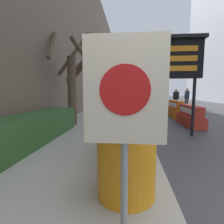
% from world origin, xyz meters
% --- Properties ---
extents(sidewalk_left, '(3.58, 56.00, 0.16)m').
position_xyz_m(sidewalk_left, '(-1.79, 0.00, 0.08)').
color(sidewalk_left, gray).
rests_on(sidewalk_left, ground_plane).
extents(building_left_facade, '(0.40, 50.40, 10.52)m').
position_xyz_m(building_left_facade, '(-3.78, 9.80, 5.26)').
color(building_left_facade, brown).
rests_on(building_left_facade, ground_plane).
extents(hedge_strip, '(0.90, 5.00, 0.70)m').
position_xyz_m(hedge_strip, '(-2.98, 1.92, 0.51)').
color(hedge_strip, '#284C23').
rests_on(hedge_strip, sidewalk_left).
extents(bare_tree, '(1.75, 1.82, 3.65)m').
position_xyz_m(bare_tree, '(-2.74, 4.98, 1.96)').
color(bare_tree, '#4C3D2D').
rests_on(bare_tree, sidewalk_left).
extents(barrel_drum_foreground, '(0.72, 0.72, 0.91)m').
position_xyz_m(barrel_drum_foreground, '(-0.59, 0.41, 0.62)').
color(barrel_drum_foreground, orange).
rests_on(barrel_drum_foreground, sidewalk_left).
extents(barrel_drum_middle, '(0.72, 0.72, 0.91)m').
position_xyz_m(barrel_drum_middle, '(-0.60, 1.23, 0.62)').
color(barrel_drum_middle, orange).
rests_on(barrel_drum_middle, sidewalk_left).
extents(barrel_drum_back, '(0.72, 0.72, 0.91)m').
position_xyz_m(barrel_drum_back, '(-0.64, 2.05, 0.62)').
color(barrel_drum_back, orange).
rests_on(barrel_drum_back, sidewalk_left).
extents(warning_sign, '(0.65, 0.08, 1.69)m').
position_xyz_m(warning_sign, '(-0.59, -0.24, 1.33)').
color(warning_sign, gray).
rests_on(warning_sign, sidewalk_left).
extents(message_board, '(2.00, 0.36, 3.11)m').
position_xyz_m(message_board, '(0.71, 4.15, 2.41)').
color(message_board, black).
rests_on(message_board, ground_plane).
extents(jersey_barrier_red_striped, '(0.61, 2.06, 0.85)m').
position_xyz_m(jersey_barrier_red_striped, '(2.04, 6.10, 0.37)').
color(jersey_barrier_red_striped, red).
rests_on(jersey_barrier_red_striped, ground_plane).
extents(jersey_barrier_orange_near, '(0.53, 2.08, 0.93)m').
position_xyz_m(jersey_barrier_orange_near, '(2.04, 8.58, 0.41)').
color(jersey_barrier_orange_near, orange).
rests_on(jersey_barrier_orange_near, ground_plane).
extents(jersey_barrier_cream, '(0.59, 2.07, 0.82)m').
position_xyz_m(jersey_barrier_cream, '(2.04, 11.15, 0.36)').
color(jersey_barrier_cream, beige).
rests_on(jersey_barrier_cream, ground_plane).
extents(traffic_cone_near, '(0.36, 0.36, 0.65)m').
position_xyz_m(traffic_cone_near, '(2.36, 7.07, 0.32)').
color(traffic_cone_near, black).
rests_on(traffic_cone_near, ground_plane).
extents(traffic_light_near_curb, '(0.28, 0.44, 3.57)m').
position_xyz_m(traffic_light_near_curb, '(0.87, 15.42, 2.60)').
color(traffic_light_near_curb, '#2D2D30').
rests_on(traffic_light_near_curb, ground_plane).
extents(pedestrian_worker, '(0.30, 0.47, 1.75)m').
position_xyz_m(pedestrian_worker, '(4.29, 13.89, 1.03)').
color(pedestrian_worker, '#514C42').
rests_on(pedestrian_worker, ground_plane).
extents(pedestrian_passerby, '(0.45, 0.29, 1.66)m').
position_xyz_m(pedestrian_passerby, '(3.50, 14.33, 0.98)').
color(pedestrian_passerby, '#23283D').
rests_on(pedestrian_passerby, ground_plane).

